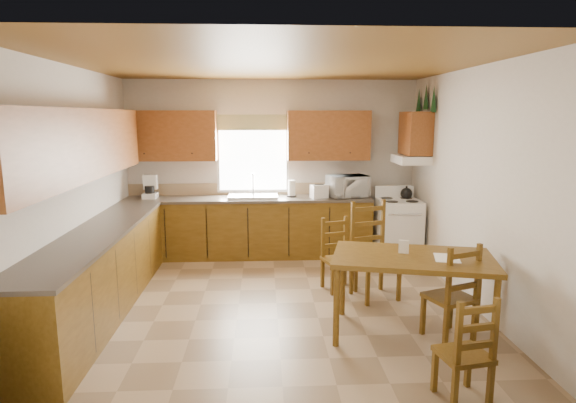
{
  "coord_description": "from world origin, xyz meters",
  "views": [
    {
      "loc": [
        -0.14,
        -5.31,
        2.16
      ],
      "look_at": [
        0.15,
        0.3,
        1.15
      ],
      "focal_mm": 30.0,
      "sensor_mm": 36.0,
      "label": 1
    }
  ],
  "objects_px": {
    "chair_far_left": "(339,255)",
    "chair_far_right": "(376,252)",
    "dining_table": "(411,296)",
    "chair_near_left": "(450,291)",
    "microwave": "(348,186)",
    "chair_near_right": "(464,347)",
    "stove": "(398,230)"
  },
  "relations": [
    {
      "from": "chair_far_left",
      "to": "chair_far_right",
      "type": "relative_size",
      "value": 0.78
    },
    {
      "from": "dining_table",
      "to": "chair_far_right",
      "type": "xyz_separation_m",
      "value": [
        -0.12,
        1.01,
        0.16
      ]
    },
    {
      "from": "chair_near_left",
      "to": "chair_far_right",
      "type": "relative_size",
      "value": 0.85
    },
    {
      "from": "microwave",
      "to": "chair_near_right",
      "type": "bearing_deg",
      "value": -101.39
    },
    {
      "from": "microwave",
      "to": "chair_near_left",
      "type": "relative_size",
      "value": 0.56
    },
    {
      "from": "microwave",
      "to": "dining_table",
      "type": "relative_size",
      "value": 0.36
    },
    {
      "from": "chair_far_left",
      "to": "chair_near_right",
      "type": "bearing_deg",
      "value": -93.83
    },
    {
      "from": "dining_table",
      "to": "chair_far_left",
      "type": "distance_m",
      "value": 1.39
    },
    {
      "from": "chair_near_left",
      "to": "chair_far_right",
      "type": "distance_m",
      "value": 1.2
    },
    {
      "from": "chair_near_right",
      "to": "chair_far_right",
      "type": "bearing_deg",
      "value": -95.34
    },
    {
      "from": "chair_near_left",
      "to": "chair_far_left",
      "type": "height_order",
      "value": "chair_near_left"
    },
    {
      "from": "stove",
      "to": "chair_far_right",
      "type": "xyz_separation_m",
      "value": [
        -0.7,
        -1.52,
        0.12
      ]
    },
    {
      "from": "chair_near_right",
      "to": "chair_far_right",
      "type": "xyz_separation_m",
      "value": [
        -0.19,
        2.11,
        0.14
      ]
    },
    {
      "from": "chair_near_left",
      "to": "microwave",
      "type": "bearing_deg",
      "value": -100.87
    },
    {
      "from": "chair_near_left",
      "to": "stove",
      "type": "bearing_deg",
      "value": -115.48
    },
    {
      "from": "stove",
      "to": "dining_table",
      "type": "distance_m",
      "value": 2.59
    },
    {
      "from": "dining_table",
      "to": "chair_near_left",
      "type": "xyz_separation_m",
      "value": [
        0.35,
        -0.09,
        0.08
      ]
    },
    {
      "from": "chair_far_right",
      "to": "stove",
      "type": "bearing_deg",
      "value": 47.76
    },
    {
      "from": "chair_near_left",
      "to": "chair_near_right",
      "type": "distance_m",
      "value": 1.06
    },
    {
      "from": "stove",
      "to": "microwave",
      "type": "xyz_separation_m",
      "value": [
        -0.72,
        0.3,
        0.64
      ]
    },
    {
      "from": "dining_table",
      "to": "chair_far_right",
      "type": "height_order",
      "value": "chair_far_right"
    },
    {
      "from": "chair_far_left",
      "to": "chair_near_left",
      "type": "bearing_deg",
      "value": -75.36
    },
    {
      "from": "stove",
      "to": "chair_far_left",
      "type": "xyz_separation_m",
      "value": [
        -1.09,
        -1.23,
        -0.0
      ]
    },
    {
      "from": "chair_near_left",
      "to": "chair_far_left",
      "type": "bearing_deg",
      "value": -78.64
    },
    {
      "from": "stove",
      "to": "chair_near_right",
      "type": "xyz_separation_m",
      "value": [
        -0.51,
        -3.64,
        -0.02
      ]
    },
    {
      "from": "chair_far_left",
      "to": "microwave",
      "type": "bearing_deg",
      "value": 59.47
    },
    {
      "from": "chair_near_right",
      "to": "chair_far_left",
      "type": "relative_size",
      "value": 0.95
    },
    {
      "from": "stove",
      "to": "chair_far_left",
      "type": "bearing_deg",
      "value": -132.59
    },
    {
      "from": "chair_near_right",
      "to": "chair_far_left",
      "type": "distance_m",
      "value": 2.47
    },
    {
      "from": "dining_table",
      "to": "chair_far_right",
      "type": "distance_m",
      "value": 1.03
    },
    {
      "from": "chair_far_left",
      "to": "chair_far_right",
      "type": "height_order",
      "value": "chair_far_right"
    },
    {
      "from": "microwave",
      "to": "chair_near_left",
      "type": "distance_m",
      "value": 3.02
    }
  ]
}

